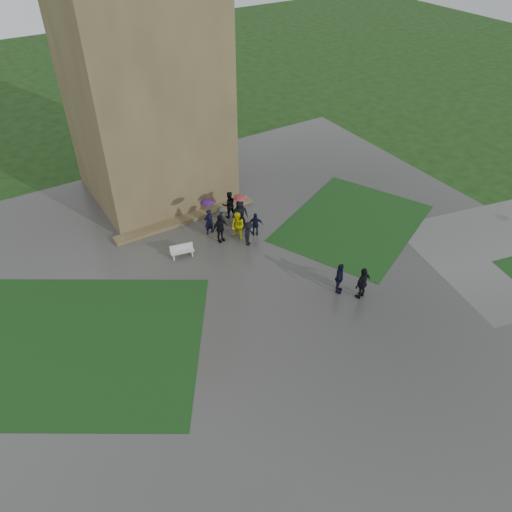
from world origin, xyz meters
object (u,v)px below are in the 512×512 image
pedestrian_mid (339,278)px  pedestrian_near (363,283)px  bench (182,251)px  tower (139,50)px

pedestrian_mid → pedestrian_near: size_ratio=0.96×
bench → pedestrian_near: (6.21, -7.73, 0.52)m
bench → pedestrian_near: bearing=-39.3°
tower → pedestrian_near: size_ratio=9.91×
tower → pedestrian_mid: bearing=-75.3°
bench → pedestrian_near: 9.93m
tower → pedestrian_near: tower is taller
tower → pedestrian_mid: (3.77, -14.36, -8.11)m
tower → bench: 11.56m
pedestrian_mid → pedestrian_near: (0.73, -0.91, 0.03)m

